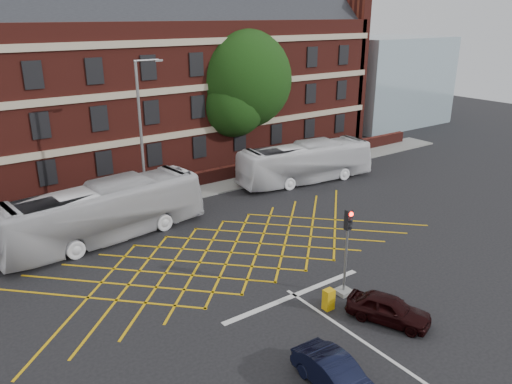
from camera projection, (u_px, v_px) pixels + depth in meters
ground at (252, 267)px, 26.20m from camera, size 120.00×120.00×0.00m
victorian_building at (98, 75)px, 40.50m from camera, size 51.00×12.17×20.40m
boundary_wall at (148, 190)px, 35.96m from camera, size 56.00×0.50×1.10m
far_pavement at (154, 200)px, 35.36m from camera, size 60.00×3.00×0.12m
glass_block at (383, 81)px, 59.23m from camera, size 14.00×10.00×10.00m
box_junction_hatching at (231, 252)px, 27.73m from camera, size 8.22×8.22×0.02m
stop_line at (295, 295)px, 23.53m from camera, size 8.00×0.30×0.02m
centre_line at (407, 371)px, 18.56m from camera, size 0.15×14.00×0.02m
bus_left at (104, 212)px, 28.85m from camera, size 12.42×4.15×3.39m
bus_right at (306, 162)px, 38.96m from camera, size 11.41×4.07×3.11m
car_navy at (337, 376)px, 17.41m from camera, size 1.47×3.78×1.23m
car_maroon at (388, 309)px, 21.38m from camera, size 2.75×3.85×1.22m
deciduous_tree at (242, 86)px, 42.90m from camera, size 8.54×8.53×11.51m
traffic_light_near at (346, 260)px, 23.10m from camera, size 0.70×0.70×4.27m
street_lamp at (144, 164)px, 31.80m from camera, size 2.25×1.00×9.94m
utility_cabinet at (329, 299)px, 22.30m from camera, size 0.46×0.38×0.97m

